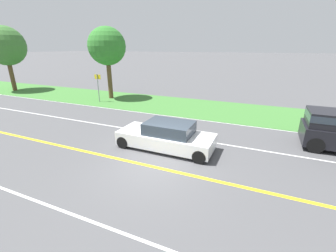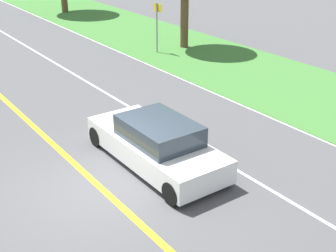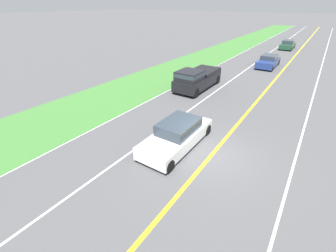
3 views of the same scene
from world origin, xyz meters
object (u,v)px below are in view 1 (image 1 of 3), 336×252
at_px(ego_car, 167,136).
at_px(dog, 182,133).
at_px(street_sign, 98,85).
at_px(roadside_tree_right_far, 5,46).
at_px(roadside_tree_right_near, 107,47).

height_order(ego_car, dog, ego_car).
distance_m(dog, street_sign, 11.38).
relative_size(ego_car, roadside_tree_right_far, 0.68).
bearing_deg(roadside_tree_right_near, ego_car, -130.91).
bearing_deg(dog, roadside_tree_right_far, 80.42).
distance_m(roadside_tree_right_near, street_sign, 3.62).
height_order(ego_car, street_sign, street_sign).
distance_m(dog, roadside_tree_right_far, 23.79).
relative_size(roadside_tree_right_near, roadside_tree_right_far, 0.94).
distance_m(roadside_tree_right_near, roadside_tree_right_far, 12.66).
bearing_deg(roadside_tree_right_near, dog, -125.43).
xyz_separation_m(roadside_tree_right_far, street_sign, (-0.64, -12.63, -3.24)).
bearing_deg(roadside_tree_right_far, ego_car, -108.03).
relative_size(roadside_tree_right_far, street_sign, 2.76).
xyz_separation_m(roadside_tree_right_near, street_sign, (-1.73, -0.02, -3.18)).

